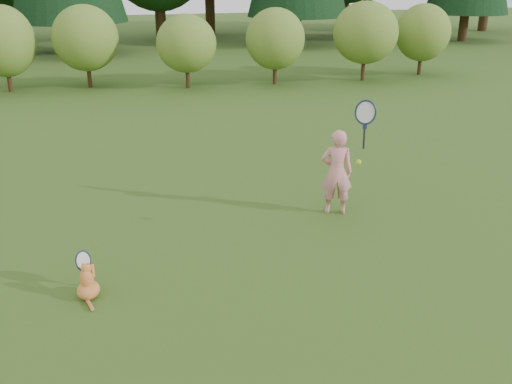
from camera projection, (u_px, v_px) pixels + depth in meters
name	position (u px, v px, depth m)	size (l,w,h in m)	color
ground	(259.00, 263.00, 7.62)	(100.00, 100.00, 0.00)	#314F16
shrub_row	(144.00, 45.00, 18.74)	(28.00, 3.00, 2.80)	#587D27
child	(337.00, 170.00, 8.97)	(0.81, 0.53, 2.07)	pink
cat	(87.00, 279.00, 6.75)	(0.39, 0.67, 0.62)	#D05828
tennis_ball	(359.00, 162.00, 7.81)	(0.07, 0.07, 0.07)	#96CF18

